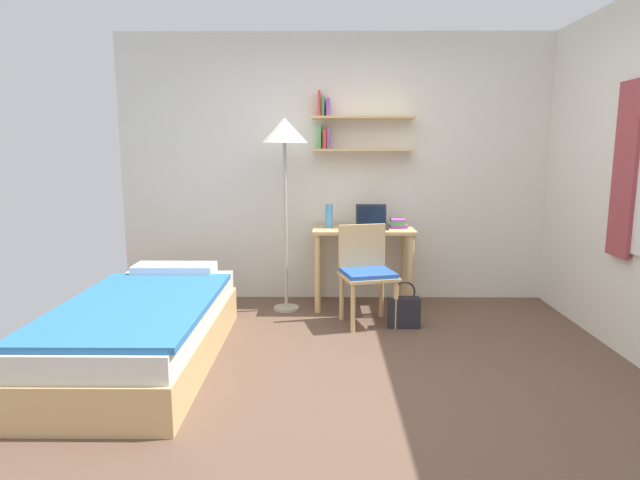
{
  "coord_description": "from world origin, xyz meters",
  "views": [
    {
      "loc": [
        -0.19,
        -3.31,
        1.5
      ],
      "look_at": [
        -0.22,
        0.51,
        0.85
      ],
      "focal_mm": 30.06,
      "sensor_mm": 36.0,
      "label": 1
    }
  ],
  "objects": [
    {
      "name": "ground_plane",
      "position": [
        0.0,
        0.0,
        0.0
      ],
      "size": [
        5.28,
        5.28,
        0.0
      ],
      "primitive_type": "plane",
      "color": "brown"
    },
    {
      "name": "wall_back",
      "position": [
        0.0,
        2.02,
        1.31
      ],
      "size": [
        4.4,
        0.27,
        2.6
      ],
      "color": "silver",
      "rests_on": "ground_plane"
    },
    {
      "name": "bed",
      "position": [
        -1.46,
        0.3,
        0.24
      ],
      "size": [
        0.98,
        2.05,
        0.54
      ],
      "color": "tan",
      "rests_on": "ground_plane"
    },
    {
      "name": "desk",
      "position": [
        0.18,
        1.7,
        0.6
      ],
      "size": [
        0.95,
        0.53,
        0.76
      ],
      "color": "tan",
      "rests_on": "ground_plane"
    },
    {
      "name": "desk_chair",
      "position": [
        0.17,
        1.21,
        0.48
      ],
      "size": [
        0.53,
        0.51,
        0.85
      ],
      "color": "tan",
      "rests_on": "ground_plane"
    },
    {
      "name": "standing_lamp",
      "position": [
        -0.55,
        1.57,
        1.57
      ],
      "size": [
        0.41,
        0.41,
        1.77
      ],
      "color": "#B2A893",
      "rests_on": "ground_plane"
    },
    {
      "name": "laptop",
      "position": [
        0.26,
        1.71,
        0.82
      ],
      "size": [
        0.3,
        0.23,
        0.22
      ],
      "color": "black",
      "rests_on": "desk"
    },
    {
      "name": "water_bottle",
      "position": [
        -0.15,
        1.72,
        0.87
      ],
      "size": [
        0.07,
        0.07,
        0.22
      ],
      "primitive_type": "cylinder",
      "color": "#4C99DB",
      "rests_on": "desk"
    },
    {
      "name": "book_stack",
      "position": [
        0.51,
        1.75,
        0.8
      ],
      "size": [
        0.18,
        0.22,
        0.08
      ],
      "color": "purple",
      "rests_on": "desk"
    },
    {
      "name": "handbag",
      "position": [
        0.49,
        1.07,
        0.14
      ],
      "size": [
        0.27,
        0.12,
        0.4
      ],
      "color": "#232328",
      "rests_on": "ground_plane"
    }
  ]
}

